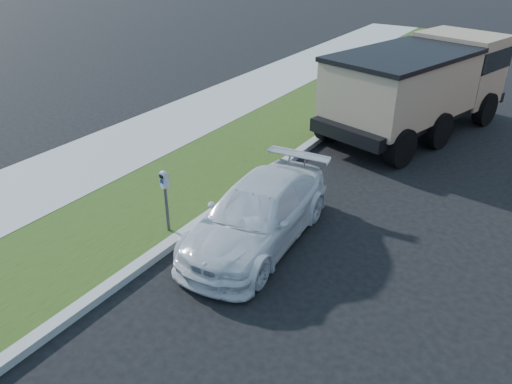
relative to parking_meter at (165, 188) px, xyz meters
The scene contains 5 objects.
ground 3.12m from the parking_meter, ahead, with size 120.00×120.00×0.00m, color black.
streetside 3.50m from the parking_meter, 142.69° to the left, with size 6.12×50.00×0.15m.
parking_meter is the anchor object (origin of this frame).
white_wagon 1.95m from the parking_meter, 27.16° to the left, with size 1.75×4.31×1.25m, color silver.
dump_truck 9.38m from the parking_meter, 74.48° to the left, with size 4.33×7.40×2.74m.
Camera 1 is at (3.38, -6.53, 5.70)m, focal length 35.00 mm.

